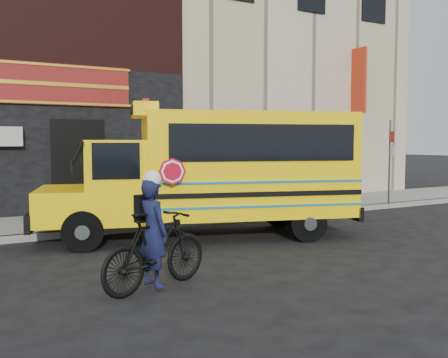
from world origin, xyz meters
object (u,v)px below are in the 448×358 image
school_bus (217,169)px  sign_pole (390,160)px  bicycle (156,250)px  cyclist (153,236)px

school_bus → sign_pole: size_ratio=2.59×
bicycle → school_bus: bearing=-59.9°
sign_pole → cyclist: (-9.70, -4.50, -0.77)m
school_bus → cyclist: size_ratio=4.64×
sign_pole → bicycle: bearing=-155.0°
bicycle → cyclist: cyclist is taller
cyclist → sign_pole: bearing=-79.7°
bicycle → cyclist: 0.21m
school_bus → bicycle: (-2.66, -3.07, -0.94)m
school_bus → bicycle: bearing=-130.8°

